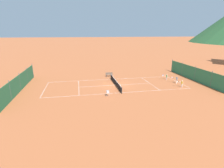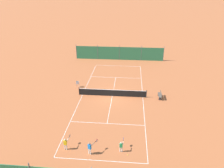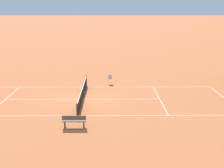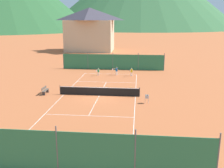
{
  "view_description": "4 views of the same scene",
  "coord_description": "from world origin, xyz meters",
  "px_view_note": "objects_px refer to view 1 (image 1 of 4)",
  "views": [
    {
      "loc": [
        28.83,
        -6.22,
        9.02
      ],
      "look_at": [
        1.57,
        -0.94,
        0.72
      ],
      "focal_mm": 28.0,
      "sensor_mm": 36.0,
      "label": 1
    },
    {
      "loc": [
        -2.31,
        26.02,
        13.89
      ],
      "look_at": [
        0.21,
        -1.86,
        0.92
      ],
      "focal_mm": 35.0,
      "sensor_mm": 36.0,
      "label": 2
    },
    {
      "loc": [
        -24.86,
        -2.23,
        7.37
      ],
      "look_at": [
        0.42,
        -2.45,
        1.19
      ],
      "focal_mm": 50.0,
      "sensor_mm": 36.0,
      "label": 3
    },
    {
      "loc": [
        4.37,
        -28.24,
        8.56
      ],
      "look_at": [
        1.23,
        2.23,
        0.82
      ],
      "focal_mm": 42.0,
      "sensor_mm": 36.0,
      "label": 4
    }
  ],
  "objects_px": {
    "player_near_service": "(177,79)",
    "player_far_service": "(166,76)",
    "tennis_net": "(116,82)",
    "ball_hopper": "(108,92)",
    "tennis_ball_far_corner": "(105,83)",
    "player_near_baseline": "(182,83)",
    "tennis_ball_by_net_left": "(145,90)",
    "courtside_bench": "(109,74)",
    "tennis_ball_alley_left": "(167,79)"
  },
  "relations": [
    {
      "from": "player_near_service",
      "to": "player_far_service",
      "type": "height_order",
      "value": "player_near_service"
    },
    {
      "from": "tennis_net",
      "to": "ball_hopper",
      "type": "bearing_deg",
      "value": -23.39
    },
    {
      "from": "ball_hopper",
      "to": "tennis_ball_far_corner",
      "type": "bearing_deg",
      "value": 174.68
    },
    {
      "from": "player_near_baseline",
      "to": "tennis_ball_by_net_left",
      "type": "xyz_separation_m",
      "value": [
        0.14,
        -6.58,
        -0.67
      ]
    },
    {
      "from": "player_far_service",
      "to": "player_near_service",
      "type": "bearing_deg",
      "value": 11.4
    },
    {
      "from": "tennis_ball_far_corner",
      "to": "courtside_bench",
      "type": "xyz_separation_m",
      "value": [
        -4.87,
        1.65,
        0.42
      ]
    },
    {
      "from": "courtside_bench",
      "to": "player_near_baseline",
      "type": "bearing_deg",
      "value": 48.06
    },
    {
      "from": "player_near_service",
      "to": "tennis_ball_alley_left",
      "type": "height_order",
      "value": "player_near_service"
    },
    {
      "from": "tennis_ball_by_net_left",
      "to": "tennis_ball_far_corner",
      "type": "distance_m",
      "value": 7.62
    },
    {
      "from": "ball_hopper",
      "to": "tennis_ball_alley_left",
      "type": "bearing_deg",
      "value": 119.96
    },
    {
      "from": "tennis_ball_far_corner",
      "to": "ball_hopper",
      "type": "relative_size",
      "value": 0.07
    },
    {
      "from": "tennis_ball_by_net_left",
      "to": "tennis_ball_alley_left",
      "type": "bearing_deg",
      "value": 130.39
    },
    {
      "from": "player_near_baseline",
      "to": "ball_hopper",
      "type": "relative_size",
      "value": 1.35
    },
    {
      "from": "tennis_net",
      "to": "player_far_service",
      "type": "height_order",
      "value": "player_far_service"
    },
    {
      "from": "tennis_ball_alley_left",
      "to": "courtside_bench",
      "type": "height_order",
      "value": "courtside_bench"
    },
    {
      "from": "tennis_net",
      "to": "player_near_service",
      "type": "bearing_deg",
      "value": 84.9
    },
    {
      "from": "player_far_service",
      "to": "tennis_ball_far_corner",
      "type": "bearing_deg",
      "value": -88.69
    },
    {
      "from": "player_near_service",
      "to": "tennis_ball_by_net_left",
      "type": "bearing_deg",
      "value": -70.55
    },
    {
      "from": "tennis_ball_alley_left",
      "to": "tennis_net",
      "type": "bearing_deg",
      "value": -77.84
    },
    {
      "from": "player_near_baseline",
      "to": "tennis_ball_alley_left",
      "type": "distance_m",
      "value": 5.73
    },
    {
      "from": "player_near_service",
      "to": "tennis_ball_far_corner",
      "type": "xyz_separation_m",
      "value": [
        -2.46,
        -12.8,
        -0.71
      ]
    },
    {
      "from": "tennis_ball_by_net_left",
      "to": "ball_hopper",
      "type": "xyz_separation_m",
      "value": [
        1.84,
        -6.45,
        0.62
      ]
    },
    {
      "from": "tennis_ball_far_corner",
      "to": "tennis_ball_by_net_left",
      "type": "bearing_deg",
      "value": 49.74
    },
    {
      "from": "player_near_service",
      "to": "tennis_ball_by_net_left",
      "type": "height_order",
      "value": "player_near_service"
    },
    {
      "from": "tennis_ball_alley_left",
      "to": "tennis_ball_far_corner",
      "type": "distance_m",
      "value": 12.7
    },
    {
      "from": "tennis_net",
      "to": "courtside_bench",
      "type": "relative_size",
      "value": 6.12
    },
    {
      "from": "player_near_service",
      "to": "ball_hopper",
      "type": "distance_m",
      "value": 14.1
    },
    {
      "from": "player_near_baseline",
      "to": "player_near_service",
      "type": "xyz_separation_m",
      "value": [
        -2.32,
        0.39,
        0.04
      ]
    },
    {
      "from": "tennis_ball_by_net_left",
      "to": "tennis_ball_far_corner",
      "type": "xyz_separation_m",
      "value": [
        -4.93,
        -5.82,
        0.0
      ]
    },
    {
      "from": "player_near_service",
      "to": "tennis_ball_far_corner",
      "type": "bearing_deg",
      "value": -100.9
    },
    {
      "from": "player_near_baseline",
      "to": "player_far_service",
      "type": "relative_size",
      "value": 1.1
    },
    {
      "from": "tennis_ball_alley_left",
      "to": "courtside_bench",
      "type": "bearing_deg",
      "value": -109.82
    },
    {
      "from": "player_far_service",
      "to": "tennis_ball_by_net_left",
      "type": "height_order",
      "value": "player_far_service"
    },
    {
      "from": "ball_hopper",
      "to": "player_near_service",
      "type": "bearing_deg",
      "value": 107.76
    },
    {
      "from": "player_far_service",
      "to": "courtside_bench",
      "type": "distance_m",
      "value": 11.55
    },
    {
      "from": "player_far_service",
      "to": "ball_hopper",
      "type": "bearing_deg",
      "value": -61.31
    },
    {
      "from": "tennis_ball_by_net_left",
      "to": "courtside_bench",
      "type": "relative_size",
      "value": 0.04
    },
    {
      "from": "tennis_net",
      "to": "tennis_ball_alley_left",
      "type": "bearing_deg",
      "value": 102.16
    },
    {
      "from": "ball_hopper",
      "to": "tennis_net",
      "type": "bearing_deg",
      "value": 156.61
    },
    {
      "from": "tennis_ball_by_net_left",
      "to": "player_near_service",
      "type": "bearing_deg",
      "value": 109.45
    },
    {
      "from": "tennis_ball_far_corner",
      "to": "tennis_ball_alley_left",
      "type": "bearing_deg",
      "value": 94.07
    },
    {
      "from": "tennis_net",
      "to": "tennis_ball_far_corner",
      "type": "distance_m",
      "value": 2.27
    },
    {
      "from": "tennis_net",
      "to": "player_near_baseline",
      "type": "xyz_separation_m",
      "value": [
        3.31,
        10.74,
        0.2
      ]
    },
    {
      "from": "player_near_service",
      "to": "tennis_ball_by_net_left",
      "type": "distance_m",
      "value": 7.43
    },
    {
      "from": "player_near_service",
      "to": "tennis_ball_by_net_left",
      "type": "relative_size",
      "value": 19.27
    },
    {
      "from": "player_near_baseline",
      "to": "player_near_service",
      "type": "bearing_deg",
      "value": 170.37
    },
    {
      "from": "player_far_service",
      "to": "ball_hopper",
      "type": "relative_size",
      "value": 1.23
    },
    {
      "from": "ball_hopper",
      "to": "player_near_baseline",
      "type": "bearing_deg",
      "value": 98.64
    },
    {
      "from": "player_far_service",
      "to": "tennis_ball_alley_left",
      "type": "relative_size",
      "value": 16.63
    },
    {
      "from": "tennis_ball_by_net_left",
      "to": "courtside_bench",
      "type": "height_order",
      "value": "courtside_bench"
    }
  ]
}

